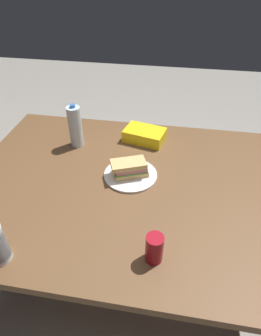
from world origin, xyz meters
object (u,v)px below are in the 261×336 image
(chip_bag, at_px, (145,135))
(water_bottle_tall, at_px, (75,127))
(sandwich, at_px, (130,168))
(paper_plate, at_px, (131,175))
(dining_table, at_px, (142,196))
(soda_can_red, at_px, (154,248))

(chip_bag, bearing_deg, water_bottle_tall, 30.32)
(sandwich, relative_size, water_bottle_tall, 0.79)
(paper_plate, relative_size, chip_bag, 1.16)
(dining_table, bearing_deg, soda_can_red, 103.45)
(sandwich, height_order, soda_can_red, soda_can_red)
(dining_table, height_order, paper_plate, paper_plate)
(sandwich, xyz_separation_m, soda_can_red, (-0.17, 0.45, 0.01))
(sandwich, distance_m, soda_can_red, 0.48)
(paper_plate, xyz_separation_m, chip_bag, (-0.03, -0.34, 0.03))
(paper_plate, bearing_deg, dining_table, 140.19)
(paper_plate, relative_size, soda_can_red, 2.19)
(dining_table, bearing_deg, sandwich, -37.13)
(paper_plate, height_order, soda_can_red, soda_can_red)
(dining_table, distance_m, chip_bag, 0.42)
(dining_table, distance_m, soda_can_red, 0.43)
(paper_plate, distance_m, chip_bag, 0.34)
(soda_can_red, height_order, chip_bag, soda_can_red)
(paper_plate, xyz_separation_m, sandwich, (0.00, 0.00, 0.05))
(dining_table, relative_size, water_bottle_tall, 6.96)
(dining_table, relative_size, chip_bag, 7.65)
(sandwich, xyz_separation_m, water_bottle_tall, (0.35, -0.23, 0.07))
(sandwich, bearing_deg, dining_table, 142.87)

